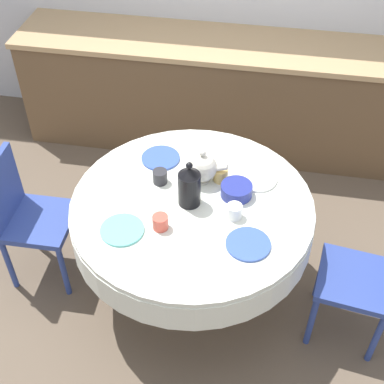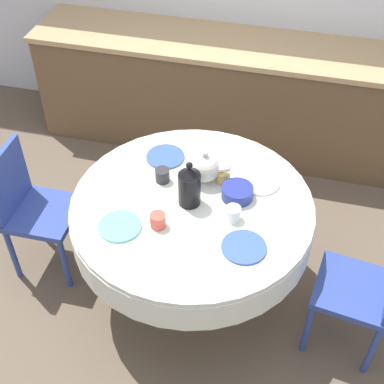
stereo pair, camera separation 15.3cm
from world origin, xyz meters
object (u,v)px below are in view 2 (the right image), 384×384
Objects in this scene: chair_right at (31,205)px; teapot at (205,168)px; coffee_carafe at (189,186)px; chair_left at (370,287)px.

teapot is (1.04, 0.21, 0.34)m from chair_right.
chair_right is at bearing -179.28° from coffee_carafe.
teapot is (-0.98, 0.34, 0.34)m from chair_left.
chair_left is at bearing 85.48° from chair_right.
chair_left and chair_right have the same top height.
chair_right is 1.12m from teapot.
chair_left is 3.13× the size of coffee_carafe.
coffee_carafe is at bearing 89.77° from chair_right.
coffee_carafe is (1.00, 0.01, 0.37)m from chair_right.
chair_left is 1.09m from teapot.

